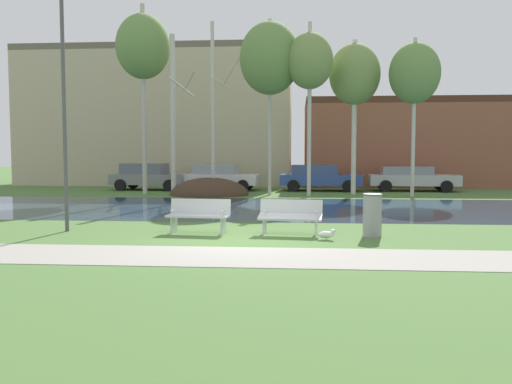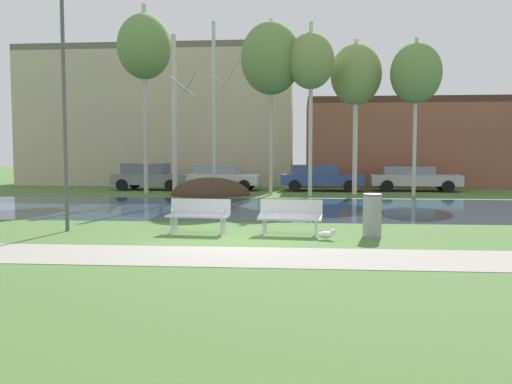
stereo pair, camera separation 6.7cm
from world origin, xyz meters
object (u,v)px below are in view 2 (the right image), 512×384
at_px(parked_hatch_third_blue, 321,177).
at_px(bench_right, 290,216).
at_px(bench_left, 199,215).
at_px(trash_bin, 372,215).
at_px(seagull, 327,234).
at_px(parked_wagon_fourth_silver, 413,178).
at_px(streetlamp, 64,74).
at_px(parked_sedan_second_white, 221,177).
at_px(parked_van_nearest_grey, 150,176).

bearing_deg(parked_hatch_third_blue, bench_right, -94.76).
xyz_separation_m(bench_right, parked_hatch_third_blue, (1.34, 16.10, 0.29)).
bearing_deg(bench_left, trash_bin, -3.19).
relative_size(bench_left, parked_hatch_third_blue, 0.36).
relative_size(trash_bin, parked_hatch_third_blue, 0.23).
xyz_separation_m(seagull, parked_hatch_third_blue, (0.46, 16.94, 0.63)).
distance_m(parked_hatch_third_blue, parked_wagon_fourth_silver, 5.05).
bearing_deg(bench_left, streetlamp, 179.23).
relative_size(bench_right, parked_sedan_second_white, 0.39).
bearing_deg(parked_sedan_second_white, bench_right, -75.45).
bearing_deg(parked_van_nearest_grey, bench_left, -69.89).
bearing_deg(trash_bin, parked_sedan_second_white, 110.75).
distance_m(streetlamp, parked_van_nearest_grey, 16.60).
relative_size(bench_right, parked_wagon_fourth_silver, 0.34).
height_order(seagull, parked_van_nearest_grey, parked_van_nearest_grey).
xyz_separation_m(bench_left, parked_van_nearest_grey, (-5.91, 16.13, 0.32)).
height_order(streetlamp, parked_van_nearest_grey, streetlamp).
xyz_separation_m(bench_left, parked_sedan_second_white, (-1.83, 16.13, 0.30)).
xyz_separation_m(bench_right, seagull, (0.88, -0.84, -0.34)).
bearing_deg(seagull, parked_sedan_second_white, 106.62).
distance_m(bench_right, parked_sedan_second_white, 16.67).
distance_m(streetlamp, parked_wagon_fourth_silver, 20.66).
relative_size(trash_bin, parked_van_nearest_grey, 0.24).
distance_m(streetlamp, parked_sedan_second_white, 16.52).
xyz_separation_m(bench_left, streetlamp, (-3.53, 0.05, 3.63)).
distance_m(trash_bin, parked_van_nearest_grey, 19.34).
distance_m(seagull, parked_hatch_third_blue, 16.96).
bearing_deg(streetlamp, parked_wagon_fourth_silver, 53.00).
xyz_separation_m(seagull, parked_van_nearest_grey, (-9.14, 16.98, 0.66)).
bearing_deg(parked_wagon_fourth_silver, trash_bin, -104.76).
distance_m(trash_bin, parked_wagon_fourth_silver, 17.13).
distance_m(parked_van_nearest_grey, parked_hatch_third_blue, 9.60).
distance_m(trash_bin, seagull, 1.35).
xyz_separation_m(seagull, parked_wagon_fourth_silver, (5.50, 17.17, 0.60)).
height_order(streetlamp, parked_wagon_fourth_silver, streetlamp).
bearing_deg(seagull, bench_right, 136.21).
xyz_separation_m(seagull, streetlamp, (-6.76, 0.89, 3.97)).
relative_size(streetlamp, parked_van_nearest_grey, 1.45).
xyz_separation_m(streetlamp, parked_sedan_second_white, (1.69, 16.09, -3.34)).
bearing_deg(parked_wagon_fourth_silver, bench_left, -118.16).
distance_m(trash_bin, parked_sedan_second_white, 17.51).
xyz_separation_m(trash_bin, seagull, (-1.14, -0.60, -0.42)).
bearing_deg(bench_right, parked_hatch_third_blue, 85.24).
bearing_deg(parked_van_nearest_grey, parked_hatch_third_blue, -0.22).
relative_size(bench_left, seagull, 3.65).
relative_size(bench_right, streetlamp, 0.26).
bearing_deg(bench_left, seagull, -14.61).
distance_m(streetlamp, parked_hatch_third_blue, 17.92).
height_order(bench_left, parked_hatch_third_blue, parked_hatch_third_blue).
bearing_deg(bench_right, parked_wagon_fourth_silver, 68.64).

